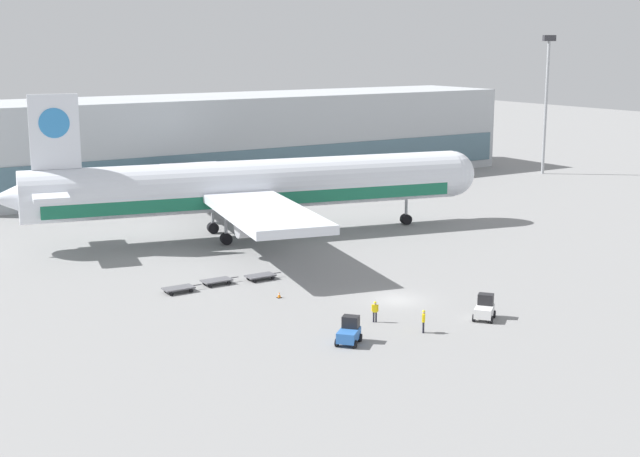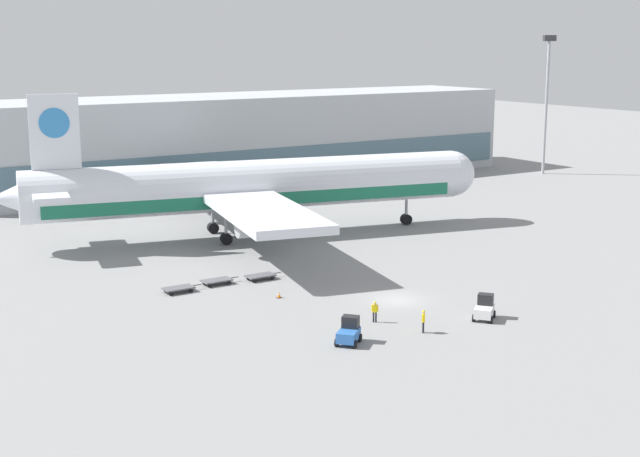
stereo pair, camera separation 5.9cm
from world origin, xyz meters
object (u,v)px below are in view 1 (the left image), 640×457
Objects in this scene: baggage_tug_mid at (485,309)px; ground_crew_far at (424,319)px; baggage_tug_foreground at (349,332)px; baggage_dolly_lead at (179,288)px; baggage_dolly_third at (261,276)px; baggage_dolly_second at (217,281)px; light_mast at (546,95)px; traffic_cone_near at (279,295)px; ground_crew_near at (375,310)px; airplane_main at (247,187)px.

baggage_tug_mid is 6.51m from ground_crew_far.
baggage_tug_foreground is 6.41m from ground_crew_far.
baggage_tug_foreground reaches higher than baggage_dolly_lead.
baggage_tug_mid is 0.75× the size of baggage_dolly_third.
ground_crew_far is (7.34, -21.57, 0.71)m from baggage_dolly_second.
light_mast is at bearing 23.25° from baggage_dolly_second.
baggage_tug_foreground is at bearing -75.58° from baggage_dolly_lead.
traffic_cone_near is (1.68, 13.43, -0.61)m from baggage_tug_foreground.
baggage_tug_foreground is at bearing -87.19° from baggage_dolly_second.
ground_crew_far is (1.62, -4.23, 0.06)m from ground_crew_near.
ground_crew_near is (9.84, -16.81, 0.65)m from baggage_dolly_lead.
baggage_tug_mid is 1.51× the size of ground_crew_far.
ground_crew_far is (-6.51, -0.05, 0.23)m from baggage_tug_mid.
traffic_cone_near is at bearing -104.27° from baggage_dolly_third.
baggage_dolly_lead is 4.15m from baggage_dolly_second.
light_mast is 84.06m from baggage_dolly_third.
baggage_tug_foreground is at bearing -94.31° from airplane_main.
baggage_tug_foreground is (-78.53, -54.77, -12.71)m from light_mast.
baggage_tug_mid is at bearing -75.32° from airplane_main.
baggage_dolly_lead is 1.00× the size of baggage_dolly_third.
baggage_tug_foreground is at bearing -99.51° from baggage_dolly_third.
ground_crew_far is at bearing -84.92° from airplane_main.
light_mast is 6.35× the size of baggage_dolly_lead.
light_mast reaches higher than airplane_main.
ground_crew_far is at bearing -51.34° from baggage_tug_foreground.
baggage_tug_foreground is at bearing 136.32° from baggage_tug_mid.
airplane_main reaches higher than baggage_tug_foreground.
baggage_dolly_third is at bearing -101.94° from airplane_main.
baggage_tug_foreground reaches higher than ground_crew_far.
baggage_dolly_third is at bearing 75.75° from baggage_tug_mid.
ground_crew_far reaches higher than baggage_dolly_second.
light_mast reaches higher than baggage_dolly_second.
traffic_cone_near is (-76.84, -41.34, -13.32)m from light_mast.
traffic_cone_near is at bearing 148.82° from ground_crew_near.
baggage_dolly_second is 1.00× the size of baggage_dolly_third.
traffic_cone_near is at bearing 62.90° from ground_crew_far.
baggage_dolly_lead is at bearing 91.67° from baggage_tug_mid.
baggage_dolly_second is at bearing 170.36° from baggage_dolly_third.
baggage_tug_mid is at bearing -139.64° from light_mast.
baggage_tug_foreground is 0.75× the size of baggage_dolly_third.
baggage_tug_mid is 25.59m from baggage_dolly_second.
baggage_tug_mid is at bearing 15.38° from ground_crew_near.
baggage_dolly_third is at bearing 137.46° from ground_crew_near.
baggage_tug_foreground is (-11.41, -37.55, -4.96)m from airplane_main.
baggage_dolly_lead is (-83.68, -34.86, -13.20)m from light_mast.
airplane_main is at bearing 46.70° from baggage_dolly_lead.
ground_crew_far is (11.46, -21.04, 0.71)m from baggage_dolly_lead.
baggage_dolly_second is 7.52m from traffic_cone_near.
baggage_dolly_third is at bearing -155.03° from light_mast.
baggage_tug_foreground is 13.55m from traffic_cone_near.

